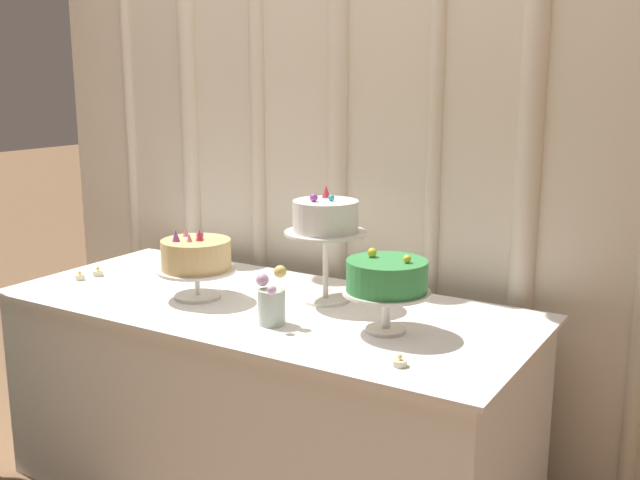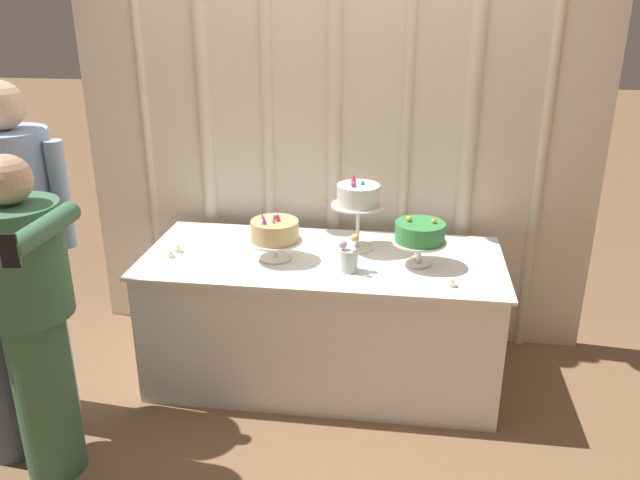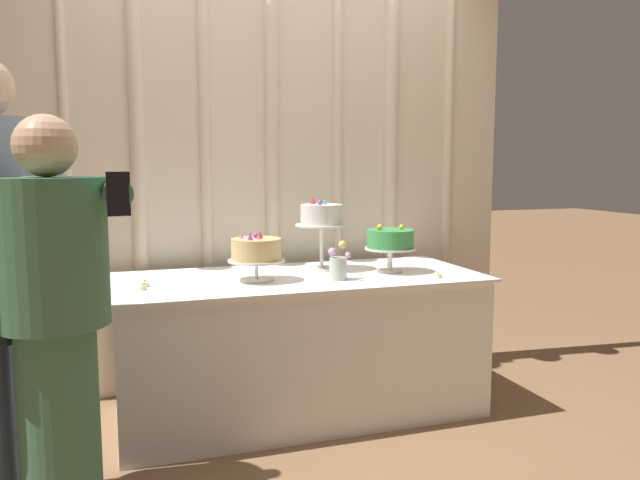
{
  "view_description": "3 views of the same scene",
  "coord_description": "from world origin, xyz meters",
  "px_view_note": "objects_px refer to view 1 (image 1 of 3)",
  "views": [
    {
      "loc": [
        1.51,
        -1.98,
        1.55
      ],
      "look_at": [
        0.24,
        0.1,
        1.0
      ],
      "focal_mm": 42.13,
      "sensor_mm": 36.0,
      "label": 1
    },
    {
      "loc": [
        0.43,
        -3.08,
        2.1
      ],
      "look_at": [
        -0.01,
        0.04,
        0.87
      ],
      "focal_mm": 36.34,
      "sensor_mm": 36.0,
      "label": 2
    },
    {
      "loc": [
        -0.92,
        -3.04,
        1.35
      ],
      "look_at": [
        0.16,
        0.23,
        0.92
      ],
      "focal_mm": 35.21,
      "sensor_mm": 36.0,
      "label": 3
    }
  ],
  "objects_px": {
    "cake_display_leftmost": "(196,258)",
    "cake_display_rightmost": "(387,279)",
    "cake_display_center": "(326,223)",
    "tealight_far_left": "(80,277)",
    "tealight_near_right": "(400,363)",
    "cake_table": "(265,400)",
    "flower_vase": "(272,303)",
    "tealight_near_left": "(98,273)"
  },
  "relations": [
    {
      "from": "cake_table",
      "to": "tealight_near_left",
      "type": "distance_m",
      "value": 0.88
    },
    {
      "from": "cake_display_center",
      "to": "tealight_near_left",
      "type": "height_order",
      "value": "cake_display_center"
    },
    {
      "from": "cake_display_leftmost",
      "to": "tealight_near_left",
      "type": "distance_m",
      "value": 0.56
    },
    {
      "from": "cake_display_leftmost",
      "to": "tealight_near_left",
      "type": "bearing_deg",
      "value": 177.4
    },
    {
      "from": "tealight_far_left",
      "to": "tealight_near_left",
      "type": "height_order",
      "value": "same"
    },
    {
      "from": "cake_display_center",
      "to": "tealight_near_left",
      "type": "bearing_deg",
      "value": -168.93
    },
    {
      "from": "cake_table",
      "to": "tealight_near_right",
      "type": "bearing_deg",
      "value": -22.92
    },
    {
      "from": "cake_display_center",
      "to": "cake_display_leftmost",
      "type": "bearing_deg",
      "value": -152.97
    },
    {
      "from": "cake_display_leftmost",
      "to": "tealight_far_left",
      "type": "distance_m",
      "value": 0.58
    },
    {
      "from": "cake_display_leftmost",
      "to": "tealight_far_left",
      "type": "xyz_separation_m",
      "value": [
        -0.56,
        -0.06,
        -0.14
      ]
    },
    {
      "from": "tealight_far_left",
      "to": "cake_display_rightmost",
      "type": "bearing_deg",
      "value": 3.69
    },
    {
      "from": "cake_display_center",
      "to": "cake_display_rightmost",
      "type": "xyz_separation_m",
      "value": [
        0.33,
        -0.18,
        -0.11
      ]
    },
    {
      "from": "cake_display_leftmost",
      "to": "tealight_near_right",
      "type": "xyz_separation_m",
      "value": [
        0.92,
        -0.21,
        -0.14
      ]
    },
    {
      "from": "tealight_near_right",
      "to": "cake_display_center",
      "type": "bearing_deg",
      "value": 139.46
    },
    {
      "from": "flower_vase",
      "to": "tealight_near_left",
      "type": "bearing_deg",
      "value": 172.35
    },
    {
      "from": "cake_table",
      "to": "flower_vase",
      "type": "height_order",
      "value": "flower_vase"
    },
    {
      "from": "tealight_far_left",
      "to": "tealight_near_left",
      "type": "bearing_deg",
      "value": 80.35
    },
    {
      "from": "cake_display_center",
      "to": "cake_display_rightmost",
      "type": "height_order",
      "value": "cake_display_center"
    },
    {
      "from": "cake_table",
      "to": "tealight_far_left",
      "type": "xyz_separation_m",
      "value": [
        -0.8,
        -0.13,
        0.38
      ]
    },
    {
      "from": "cake_table",
      "to": "cake_display_leftmost",
      "type": "xyz_separation_m",
      "value": [
        -0.24,
        -0.07,
        0.52
      ]
    },
    {
      "from": "cake_display_leftmost",
      "to": "flower_vase",
      "type": "relative_size",
      "value": 1.45
    },
    {
      "from": "cake_display_center",
      "to": "flower_vase",
      "type": "distance_m",
      "value": 0.38
    },
    {
      "from": "cake_display_leftmost",
      "to": "tealight_far_left",
      "type": "relative_size",
      "value": 7.83
    },
    {
      "from": "cake_table",
      "to": "cake_display_center",
      "type": "bearing_deg",
      "value": 39.16
    },
    {
      "from": "cake_display_center",
      "to": "flower_vase",
      "type": "height_order",
      "value": "cake_display_center"
    },
    {
      "from": "flower_vase",
      "to": "tealight_near_right",
      "type": "height_order",
      "value": "flower_vase"
    },
    {
      "from": "tealight_near_right",
      "to": "tealight_far_left",
      "type": "bearing_deg",
      "value": 173.95
    },
    {
      "from": "cake_display_leftmost",
      "to": "cake_display_center",
      "type": "distance_m",
      "value": 0.49
    },
    {
      "from": "cake_display_rightmost",
      "to": "tealight_near_left",
      "type": "xyz_separation_m",
      "value": [
        -1.3,
        -0.0,
        -0.16
      ]
    },
    {
      "from": "cake_display_leftmost",
      "to": "cake_display_rightmost",
      "type": "bearing_deg",
      "value": 2.15
    },
    {
      "from": "cake_display_leftmost",
      "to": "flower_vase",
      "type": "height_order",
      "value": "cake_display_leftmost"
    },
    {
      "from": "cake_display_rightmost",
      "to": "tealight_far_left",
      "type": "relative_size",
      "value": 7.58
    },
    {
      "from": "cake_display_center",
      "to": "tealight_far_left",
      "type": "height_order",
      "value": "cake_display_center"
    },
    {
      "from": "cake_display_center",
      "to": "flower_vase",
      "type": "xyz_separation_m",
      "value": [
        -0.01,
        -0.32,
        -0.21
      ]
    },
    {
      "from": "cake_display_center",
      "to": "tealight_near_left",
      "type": "distance_m",
      "value": 1.02
    },
    {
      "from": "tealight_far_left",
      "to": "tealight_near_right",
      "type": "bearing_deg",
      "value": -6.05
    },
    {
      "from": "tealight_far_left",
      "to": "flower_vase",
      "type": "bearing_deg",
      "value": -2.75
    },
    {
      "from": "cake_display_rightmost",
      "to": "flower_vase",
      "type": "distance_m",
      "value": 0.39
    },
    {
      "from": "cake_table",
      "to": "cake_display_center",
      "type": "relative_size",
      "value": 4.7
    },
    {
      "from": "cake_display_rightmost",
      "to": "flower_vase",
      "type": "height_order",
      "value": "cake_display_rightmost"
    },
    {
      "from": "tealight_far_left",
      "to": "tealight_near_right",
      "type": "height_order",
      "value": "same"
    },
    {
      "from": "cake_table",
      "to": "cake_display_center",
      "type": "height_order",
      "value": "cake_display_center"
    }
  ]
}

